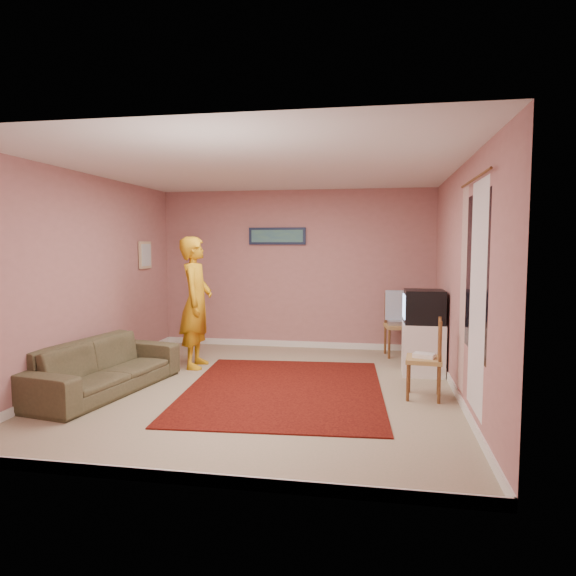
% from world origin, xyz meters
% --- Properties ---
extents(ground, '(5.00, 5.00, 0.00)m').
position_xyz_m(ground, '(0.00, 0.00, 0.00)').
color(ground, tan).
rests_on(ground, ground).
extents(wall_back, '(4.50, 0.02, 2.60)m').
position_xyz_m(wall_back, '(0.00, 2.50, 1.30)').
color(wall_back, '#B27675').
rests_on(wall_back, ground).
extents(wall_front, '(4.50, 0.02, 2.60)m').
position_xyz_m(wall_front, '(0.00, -2.50, 1.30)').
color(wall_front, '#B27675').
rests_on(wall_front, ground).
extents(wall_left, '(0.02, 5.00, 2.60)m').
position_xyz_m(wall_left, '(-2.25, 0.00, 1.30)').
color(wall_left, '#B27675').
rests_on(wall_left, ground).
extents(wall_right, '(0.02, 5.00, 2.60)m').
position_xyz_m(wall_right, '(2.25, 0.00, 1.30)').
color(wall_right, '#B27675').
rests_on(wall_right, ground).
extents(ceiling, '(4.50, 5.00, 0.02)m').
position_xyz_m(ceiling, '(0.00, 0.00, 2.60)').
color(ceiling, silver).
rests_on(ceiling, wall_back).
extents(baseboard_back, '(4.50, 0.02, 0.10)m').
position_xyz_m(baseboard_back, '(0.00, 2.49, 0.05)').
color(baseboard_back, white).
rests_on(baseboard_back, ground).
extents(baseboard_front, '(4.50, 0.02, 0.10)m').
position_xyz_m(baseboard_front, '(0.00, -2.49, 0.05)').
color(baseboard_front, white).
rests_on(baseboard_front, ground).
extents(baseboard_left, '(0.02, 5.00, 0.10)m').
position_xyz_m(baseboard_left, '(-2.24, 0.00, 0.05)').
color(baseboard_left, white).
rests_on(baseboard_left, ground).
extents(baseboard_right, '(0.02, 5.00, 0.10)m').
position_xyz_m(baseboard_right, '(2.24, 0.00, 0.05)').
color(baseboard_right, white).
rests_on(baseboard_right, ground).
extents(window, '(0.01, 1.10, 1.50)m').
position_xyz_m(window, '(2.24, -0.90, 1.45)').
color(window, black).
rests_on(window, wall_right).
extents(curtain_sheer, '(0.01, 0.75, 2.10)m').
position_xyz_m(curtain_sheer, '(2.23, -1.05, 1.25)').
color(curtain_sheer, white).
rests_on(curtain_sheer, wall_right).
extents(curtain_floral, '(0.01, 0.35, 2.10)m').
position_xyz_m(curtain_floral, '(2.21, -0.35, 1.25)').
color(curtain_floral, beige).
rests_on(curtain_floral, wall_right).
extents(curtain_rod, '(0.02, 1.40, 0.02)m').
position_xyz_m(curtain_rod, '(2.20, -0.90, 2.32)').
color(curtain_rod, brown).
rests_on(curtain_rod, wall_right).
extents(picture_back, '(0.95, 0.04, 0.28)m').
position_xyz_m(picture_back, '(-0.30, 2.47, 1.85)').
color(picture_back, '#151E39').
rests_on(picture_back, wall_back).
extents(picture_left, '(0.04, 0.38, 0.42)m').
position_xyz_m(picture_left, '(-2.22, 1.60, 1.55)').
color(picture_left, '#CFB98E').
rests_on(picture_left, wall_left).
extents(area_rug, '(2.47, 3.00, 0.02)m').
position_xyz_m(area_rug, '(0.27, -0.02, 0.01)').
color(area_rug, black).
rests_on(area_rug, ground).
extents(tv_cabinet, '(0.54, 0.49, 0.68)m').
position_xyz_m(tv_cabinet, '(1.95, 1.02, 0.34)').
color(tv_cabinet, white).
rests_on(tv_cabinet, ground).
extents(crt_tv, '(0.53, 0.47, 0.44)m').
position_xyz_m(crt_tv, '(1.94, 1.02, 0.90)').
color(crt_tv, black).
rests_on(crt_tv, tv_cabinet).
extents(chair_a, '(0.49, 0.47, 0.52)m').
position_xyz_m(chair_a, '(1.69, 2.09, 0.59)').
color(chair_a, '#A87F51').
rests_on(chair_a, ground).
extents(dvd_player, '(0.38, 0.28, 0.06)m').
position_xyz_m(dvd_player, '(1.69, 2.09, 0.52)').
color(dvd_player, '#B2B2B7').
rests_on(dvd_player, chair_a).
extents(blue_throw, '(0.44, 0.05, 0.46)m').
position_xyz_m(blue_throw, '(1.69, 2.20, 0.77)').
color(blue_throw, '#83A9D7').
rests_on(blue_throw, chair_a).
extents(chair_b, '(0.42, 0.44, 0.49)m').
position_xyz_m(chair_b, '(1.87, -0.05, 0.55)').
color(chair_b, '#A87F51').
rests_on(chair_b, ground).
extents(game_console, '(0.27, 0.23, 0.05)m').
position_xyz_m(game_console, '(1.87, -0.05, 0.48)').
color(game_console, white).
rests_on(game_console, chair_b).
extents(sofa, '(1.14, 2.15, 0.60)m').
position_xyz_m(sofa, '(-1.80, -0.44, 0.30)').
color(sofa, '#4E482F').
rests_on(sofa, ground).
extents(person, '(0.50, 0.71, 1.82)m').
position_xyz_m(person, '(-1.15, 0.91, 0.91)').
color(person, orange).
rests_on(person, ground).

